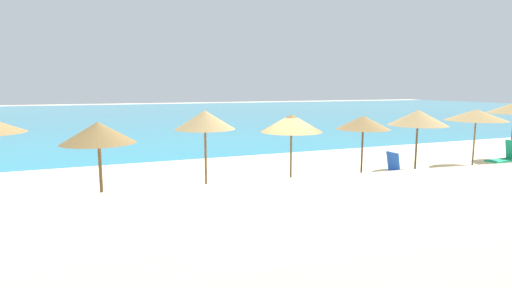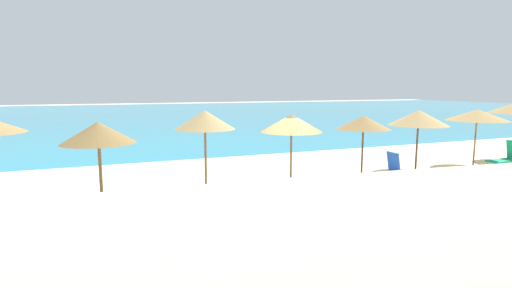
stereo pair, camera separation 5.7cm
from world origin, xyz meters
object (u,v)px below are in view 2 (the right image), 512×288
at_px(beach_umbrella_3, 205,120).
at_px(beach_umbrella_4, 291,123).
at_px(beach_umbrella_6, 419,118).
at_px(lounge_chair_0, 506,157).
at_px(beach_umbrella_5, 363,123).
at_px(beach_umbrella_2, 98,133).
at_px(beach_umbrella_7, 477,115).
at_px(lounge_chair_1, 384,171).

xyz_separation_m(beach_umbrella_3, beach_umbrella_4, (3.27, -0.03, -0.22)).
xyz_separation_m(beach_umbrella_4, beach_umbrella_6, (6.13, 0.09, 0.02)).
bearing_deg(lounge_chair_0, beach_umbrella_5, 80.88).
xyz_separation_m(beach_umbrella_2, beach_umbrella_6, (12.78, 0.22, 0.08)).
height_order(beach_umbrella_6, beach_umbrella_7, beach_umbrella_6).
bearing_deg(beach_umbrella_4, beach_umbrella_2, -178.85).
distance_m(beach_umbrella_2, lounge_chair_1, 10.19).
bearing_deg(lounge_chair_1, beach_umbrella_7, -79.05).
relative_size(beach_umbrella_4, beach_umbrella_7, 0.98).
height_order(beach_umbrella_4, lounge_chair_1, beach_umbrella_4).
bearing_deg(beach_umbrella_3, beach_umbrella_7, -0.45).
height_order(beach_umbrella_2, beach_umbrella_4, beach_umbrella_4).
xyz_separation_m(lounge_chair_0, lounge_chair_1, (-7.00, -0.26, -0.03)).
distance_m(beach_umbrella_2, beach_umbrella_6, 12.78).
distance_m(beach_umbrella_2, beach_umbrella_7, 16.05).
distance_m(beach_umbrella_7, lounge_chair_1, 6.46).
distance_m(beach_umbrella_4, lounge_chair_0, 10.52).
distance_m(beach_umbrella_6, lounge_chair_0, 4.69).
bearing_deg(beach_umbrella_4, lounge_chair_1, -19.98).
xyz_separation_m(beach_umbrella_7, lounge_chair_0, (0.93, -0.87, -1.86)).
distance_m(beach_umbrella_4, beach_umbrella_7, 9.39).
distance_m(beach_umbrella_2, lounge_chair_0, 17.09).
bearing_deg(beach_umbrella_5, lounge_chair_0, -6.57).
xyz_separation_m(beach_umbrella_7, lounge_chair_1, (-6.07, -1.14, -1.89)).
relative_size(beach_umbrella_3, lounge_chair_1, 1.90).
distance_m(beach_umbrella_3, lounge_chair_1, 7.01).
bearing_deg(beach_umbrella_3, lounge_chair_1, -10.61).
relative_size(beach_umbrella_6, lounge_chair_1, 1.77).
height_order(beach_umbrella_2, beach_umbrella_6, beach_umbrella_6).
bearing_deg(lounge_chair_1, lounge_chair_0, -87.48).
xyz_separation_m(beach_umbrella_3, beach_umbrella_5, (6.40, -0.14, -0.29)).
bearing_deg(beach_umbrella_6, beach_umbrella_7, -2.85).
height_order(beach_umbrella_5, beach_umbrella_7, beach_umbrella_7).
relative_size(beach_umbrella_2, beach_umbrella_3, 0.91).
distance_m(beach_umbrella_4, beach_umbrella_5, 3.13).
bearing_deg(beach_umbrella_3, lounge_chair_0, -4.08).
relative_size(beach_umbrella_2, lounge_chair_1, 1.72).
xyz_separation_m(beach_umbrella_2, lounge_chair_0, (16.98, -0.81, -1.74)).
xyz_separation_m(beach_umbrella_5, beach_umbrella_6, (3.00, 0.20, 0.09)).
xyz_separation_m(beach_umbrella_5, beach_umbrella_7, (6.26, 0.04, 0.13)).
bearing_deg(beach_umbrella_7, lounge_chair_1, -169.40).
relative_size(beach_umbrella_6, beach_umbrella_7, 0.99).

